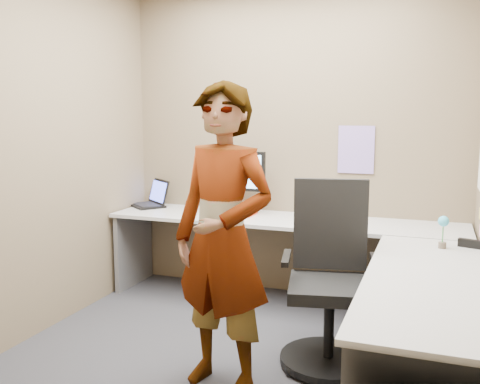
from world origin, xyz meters
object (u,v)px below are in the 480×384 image
at_px(monitor, 237,174).
at_px(person, 223,239).
at_px(desk, 319,257).
at_px(office_chair, 329,291).

xyz_separation_m(monitor, person, (0.50, -1.54, -0.19)).
bearing_deg(desk, monitor, 142.99).
xyz_separation_m(office_chair, person, (-0.52, -0.53, 0.42)).
bearing_deg(person, monitor, 122.40).
xyz_separation_m(desk, monitor, (-0.87, 0.65, 0.49)).
relative_size(office_chair, person, 0.65).
bearing_deg(person, office_chair, 59.85).
bearing_deg(desk, office_chair, -67.67).
relative_size(desk, person, 1.67).
height_order(desk, office_chair, office_chair).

